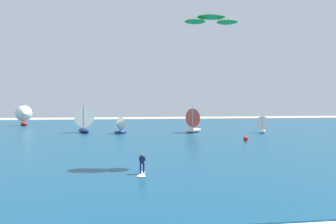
{
  "coord_description": "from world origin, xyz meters",
  "views": [
    {
      "loc": [
        -4.59,
        -9.18,
        5.99
      ],
      "look_at": [
        -1.03,
        17.56,
        5.07
      ],
      "focal_mm": 32.61,
      "sensor_mm": 36.0,
      "label": 1
    }
  ],
  "objects_px": {
    "marker_buoy": "(246,139)",
    "sailboat_mid_left": "(263,124)",
    "sailboat_center_horizon": "(195,120)",
    "sailboat_anchored_offshore": "(83,120)",
    "kite": "(211,20)",
    "sailboat_outermost": "(119,125)",
    "sailboat_near_shore": "(24,115)",
    "kitesurfer": "(142,167)"
  },
  "relations": [
    {
      "from": "sailboat_mid_left",
      "to": "sailboat_near_shore",
      "type": "xyz_separation_m",
      "value": [
        -51.07,
        24.38,
        0.96
      ]
    },
    {
      "from": "kite",
      "to": "sailboat_outermost",
      "type": "distance_m",
      "value": 31.6
    },
    {
      "from": "sailboat_anchored_offshore",
      "to": "sailboat_outermost",
      "type": "bearing_deg",
      "value": -25.98
    },
    {
      "from": "kite",
      "to": "sailboat_mid_left",
      "type": "height_order",
      "value": "kite"
    },
    {
      "from": "sailboat_center_horizon",
      "to": "sailboat_anchored_offshore",
      "type": "bearing_deg",
      "value": 173.53
    },
    {
      "from": "sailboat_center_horizon",
      "to": "kitesurfer",
      "type": "bearing_deg",
      "value": -109.79
    },
    {
      "from": "kite",
      "to": "sailboat_near_shore",
      "type": "distance_m",
      "value": 61.58
    },
    {
      "from": "sailboat_outermost",
      "to": "marker_buoy",
      "type": "bearing_deg",
      "value": -34.23
    },
    {
      "from": "kite",
      "to": "sailboat_outermost",
      "type": "relative_size",
      "value": 1.54
    },
    {
      "from": "kite",
      "to": "sailboat_near_shore",
      "type": "xyz_separation_m",
      "value": [
        -33.58,
        50.37,
        -11.29
      ]
    },
    {
      "from": "sailboat_mid_left",
      "to": "sailboat_outermost",
      "type": "relative_size",
      "value": 1.02
    },
    {
      "from": "kite",
      "to": "sailboat_anchored_offshore",
      "type": "relative_size",
      "value": 0.99
    },
    {
      "from": "kitesurfer",
      "to": "sailboat_near_shore",
      "type": "height_order",
      "value": "sailboat_near_shore"
    },
    {
      "from": "sailboat_near_shore",
      "to": "sailboat_outermost",
      "type": "height_order",
      "value": "sailboat_near_shore"
    },
    {
      "from": "marker_buoy",
      "to": "sailboat_anchored_offshore",
      "type": "bearing_deg",
      "value": 147.81
    },
    {
      "from": "sailboat_anchored_offshore",
      "to": "kite",
      "type": "bearing_deg",
      "value": -61.66
    },
    {
      "from": "sailboat_center_horizon",
      "to": "sailboat_mid_left",
      "type": "bearing_deg",
      "value": -10.64
    },
    {
      "from": "sailboat_mid_left",
      "to": "sailboat_outermost",
      "type": "distance_m",
      "value": 27.26
    },
    {
      "from": "sailboat_near_shore",
      "to": "sailboat_center_horizon",
      "type": "distance_m",
      "value": 44.31
    },
    {
      "from": "kite",
      "to": "sailboat_mid_left",
      "type": "xyz_separation_m",
      "value": [
        17.49,
        25.99,
        -12.25
      ]
    },
    {
      "from": "sailboat_near_shore",
      "to": "sailboat_center_horizon",
      "type": "relative_size",
      "value": 1.08
    },
    {
      "from": "kitesurfer",
      "to": "marker_buoy",
      "type": "height_order",
      "value": "kitesurfer"
    },
    {
      "from": "sailboat_mid_left",
      "to": "marker_buoy",
      "type": "distance_m",
      "value": 14.17
    },
    {
      "from": "marker_buoy",
      "to": "sailboat_mid_left",
      "type": "bearing_deg",
      "value": 55.18
    },
    {
      "from": "sailboat_anchored_offshore",
      "to": "marker_buoy",
      "type": "relative_size",
      "value": 7.52
    },
    {
      "from": "sailboat_center_horizon",
      "to": "sailboat_outermost",
      "type": "relative_size",
      "value": 1.5
    },
    {
      "from": "sailboat_center_horizon",
      "to": "marker_buoy",
      "type": "xyz_separation_m",
      "value": [
        4.55,
        -13.95,
        -2.01
      ]
    },
    {
      "from": "kite",
      "to": "sailboat_mid_left",
      "type": "distance_m",
      "value": 33.63
    },
    {
      "from": "sailboat_anchored_offshore",
      "to": "sailboat_mid_left",
      "type": "bearing_deg",
      "value": -8.02
    },
    {
      "from": "kite",
      "to": "sailboat_center_horizon",
      "type": "height_order",
      "value": "kite"
    },
    {
      "from": "kitesurfer",
      "to": "marker_buoy",
      "type": "distance_m",
      "value": 25.07
    },
    {
      "from": "sailboat_outermost",
      "to": "marker_buoy",
      "type": "xyz_separation_m",
      "value": [
        19.16,
        -13.04,
        -1.22
      ]
    },
    {
      "from": "sailboat_near_shore",
      "to": "kitesurfer",
      "type": "bearing_deg",
      "value": -64.15
    },
    {
      "from": "kitesurfer",
      "to": "marker_buoy",
      "type": "bearing_deg",
      "value": 49.14
    },
    {
      "from": "sailboat_center_horizon",
      "to": "marker_buoy",
      "type": "height_order",
      "value": "sailboat_center_horizon"
    },
    {
      "from": "sailboat_mid_left",
      "to": "sailboat_anchored_offshore",
      "type": "height_order",
      "value": "sailboat_anchored_offshore"
    },
    {
      "from": "sailboat_mid_left",
      "to": "sailboat_center_horizon",
      "type": "height_order",
      "value": "sailboat_center_horizon"
    },
    {
      "from": "kite",
      "to": "sailboat_center_horizon",
      "type": "relative_size",
      "value": 1.03
    },
    {
      "from": "sailboat_near_shore",
      "to": "sailboat_center_horizon",
      "type": "xyz_separation_m",
      "value": [
        38.46,
        -22.01,
        -0.19
      ]
    },
    {
      "from": "sailboat_near_shore",
      "to": "kite",
      "type": "bearing_deg",
      "value": -56.31
    },
    {
      "from": "kitesurfer",
      "to": "sailboat_center_horizon",
      "type": "distance_m",
      "value": 35.02
    },
    {
      "from": "kite",
      "to": "sailboat_outermost",
      "type": "bearing_deg",
      "value": 109.53
    }
  ]
}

